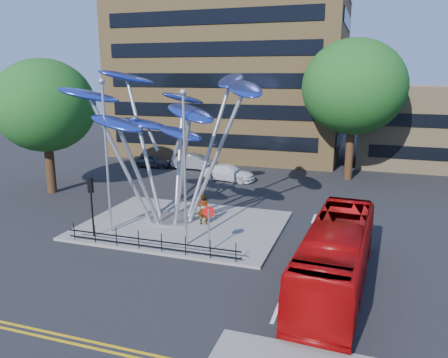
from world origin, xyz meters
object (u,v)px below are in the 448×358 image
(traffic_light_island, at_px, (91,195))
(parked_car_left, at_px, (152,160))
(pedestrian, at_px, (203,209))
(street_lamp_right, at_px, (184,155))
(leaf_sculpture, at_px, (169,113))
(parked_car_mid, at_px, (195,162))
(tree_right, at_px, (354,87))
(tree_left, at_px, (44,106))
(no_entry_sign_island, at_px, (209,221))
(street_lamp_left, at_px, (106,144))
(parked_car_right, at_px, (229,173))
(red_bus, at_px, (336,256))

(traffic_light_island, bearing_deg, parked_car_left, 107.65)
(pedestrian, xyz_separation_m, parked_car_left, (-11.12, 14.72, -0.42))
(street_lamp_right, height_order, parked_car_left, street_lamp_right)
(leaf_sculpture, distance_m, street_lamp_right, 4.83)
(parked_car_left, bearing_deg, parked_car_mid, -89.65)
(street_lamp_right, xyz_separation_m, parked_car_left, (-11.41, 18.07, -4.41))
(tree_right, distance_m, tree_left, 25.09)
(traffic_light_island, bearing_deg, parked_car_mid, 94.26)
(tree_right, bearing_deg, parked_car_left, -177.20)
(traffic_light_island, distance_m, parked_car_left, 19.59)
(pedestrian, bearing_deg, tree_left, -33.30)
(tree_left, bearing_deg, no_entry_sign_island, -25.07)
(street_lamp_left, bearing_deg, parked_car_right, 80.02)
(tree_right, xyz_separation_m, no_entry_sign_island, (-6.00, -19.48, -6.22))
(red_bus, distance_m, pedestrian, 9.93)
(traffic_light_island, bearing_deg, tree_right, 56.31)
(tree_right, xyz_separation_m, leaf_sculpture, (-10.07, -15.32, -1.16))
(leaf_sculpture, relative_size, street_lamp_right, 1.53)
(street_lamp_left, xyz_separation_m, parked_car_left, (-6.41, 17.57, -4.68))
(tree_left, height_order, red_bus, tree_left)
(leaf_sculpture, bearing_deg, traffic_light_island, -125.04)
(street_lamp_left, height_order, parked_car_right, street_lamp_left)
(traffic_light_island, relative_size, no_entry_sign_island, 1.40)
(leaf_sculpture, relative_size, parked_car_mid, 2.79)
(pedestrian, height_order, parked_car_right, pedestrian)
(traffic_light_island, distance_m, parked_car_mid, 19.07)
(tree_left, bearing_deg, leaf_sculpture, -15.55)
(leaf_sculpture, height_order, red_bus, leaf_sculpture)
(tree_right, relative_size, tree_left, 1.17)
(no_entry_sign_island, relative_size, red_bus, 0.23)
(tree_left, height_order, parked_car_right, tree_left)
(street_lamp_left, relative_size, street_lamp_right, 1.06)
(street_lamp_left, xyz_separation_m, parked_car_right, (2.59, 14.72, -4.68))
(parked_car_mid, bearing_deg, traffic_light_island, -174.55)
(no_entry_sign_island, distance_m, parked_car_left, 22.64)
(street_lamp_left, xyz_separation_m, traffic_light_island, (-0.50, -1.00, -2.74))
(tree_right, xyz_separation_m, red_bus, (0.50, -21.09, -6.57))
(tree_left, xyz_separation_m, traffic_light_island, (9.00, -7.50, -4.18))
(red_bus, xyz_separation_m, parked_car_right, (-10.41, 17.30, -0.79))
(street_lamp_left, height_order, parked_car_mid, street_lamp_left)
(red_bus, distance_m, parked_car_left, 28.00)
(street_lamp_left, bearing_deg, parked_car_mid, 96.09)
(traffic_light_island, xyz_separation_m, parked_car_left, (-5.91, 18.57, -1.93))
(street_lamp_right, xyz_separation_m, parked_car_mid, (-6.91, 18.42, -4.34))
(no_entry_sign_island, distance_m, parked_car_right, 16.22)
(no_entry_sign_island, distance_m, red_bus, 6.70)
(tree_right, distance_m, traffic_light_island, 24.06)
(red_bus, bearing_deg, tree_left, 161.40)
(tree_right, relative_size, street_lamp_right, 1.46)
(pedestrian, bearing_deg, parked_car_right, -98.79)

